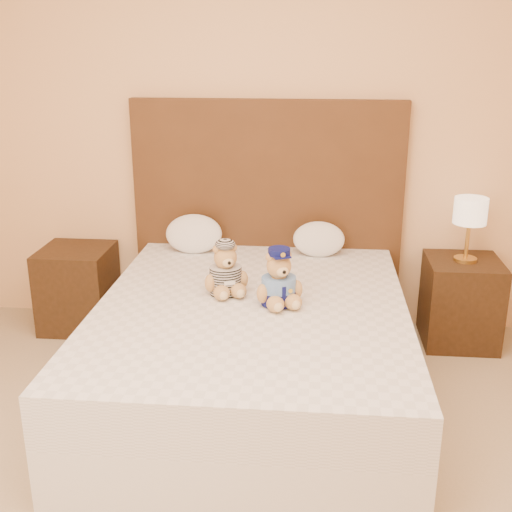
% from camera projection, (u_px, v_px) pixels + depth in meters
% --- Properties ---
extents(room_walls, '(4.04, 4.52, 2.72)m').
position_uv_depth(room_walls, '(230.00, 53.00, 2.23)').
color(room_walls, '#ECB981').
rests_on(room_walls, ground).
extents(bed, '(1.60, 2.00, 0.55)m').
position_uv_depth(bed, '(252.00, 351.00, 3.42)').
color(bed, white).
rests_on(bed, ground).
extents(headboard, '(1.75, 0.08, 1.50)m').
position_uv_depth(headboard, '(267.00, 216.00, 4.22)').
color(headboard, '#4C2D16').
rests_on(headboard, ground).
extents(nightstand_left, '(0.45, 0.45, 0.55)m').
position_uv_depth(nightstand_left, '(78.00, 288.00, 4.28)').
color(nightstand_left, '#382111').
rests_on(nightstand_left, ground).
extents(nightstand_right, '(0.45, 0.45, 0.55)m').
position_uv_depth(nightstand_right, '(461.00, 302.00, 4.06)').
color(nightstand_right, '#382111').
rests_on(nightstand_right, ground).
extents(lamp, '(0.20, 0.20, 0.40)m').
position_uv_depth(lamp, '(470.00, 214.00, 3.88)').
color(lamp, gold).
rests_on(lamp, nightstand_right).
extents(teddy_police, '(0.34, 0.33, 0.30)m').
position_uv_depth(teddy_police, '(279.00, 277.00, 3.27)').
color(teddy_police, '#BB7D48').
rests_on(teddy_police, bed).
extents(teddy_prisoner, '(0.33, 0.32, 0.28)m').
position_uv_depth(teddy_prisoner, '(226.00, 269.00, 3.42)').
color(teddy_prisoner, '#BB7D48').
rests_on(teddy_prisoner, bed).
extents(pillow_left, '(0.36, 0.24, 0.26)m').
position_uv_depth(pillow_left, '(194.00, 232.00, 4.11)').
color(pillow_left, white).
rests_on(pillow_left, bed).
extents(pillow_right, '(0.32, 0.21, 0.23)m').
position_uv_depth(pillow_right, '(319.00, 238.00, 4.05)').
color(pillow_right, white).
rests_on(pillow_right, bed).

